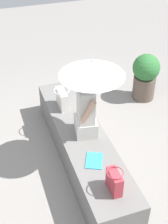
# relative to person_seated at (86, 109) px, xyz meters

# --- Properties ---
(ground_plane) EXTENTS (14.00, 14.00, 0.00)m
(ground_plane) POSITION_rel_person_seated_xyz_m (0.01, -0.05, -0.87)
(ground_plane) COLOR gray
(stone_bench) EXTENTS (2.77, 0.60, 0.49)m
(stone_bench) POSITION_rel_person_seated_xyz_m (0.01, -0.05, -0.63)
(stone_bench) COLOR slate
(stone_bench) RESTS_ON ground
(person_seated) EXTENTS (0.50, 0.33, 0.90)m
(person_seated) POSITION_rel_person_seated_xyz_m (0.00, 0.00, 0.00)
(person_seated) COLOR beige
(person_seated) RESTS_ON stone_bench
(parasol) EXTENTS (0.80, 0.80, 1.12)m
(parasol) POSITION_rel_person_seated_xyz_m (0.05, 0.06, 0.61)
(parasol) COLOR #B7B7BC
(parasol) RESTS_ON stone_bench
(handbag_black) EXTENTS (0.31, 0.23, 0.30)m
(handbag_black) POSITION_rel_person_seated_xyz_m (-0.67, -0.14, -0.24)
(handbag_black) COLOR silver
(handbag_black) RESTS_ON stone_bench
(tote_bag_canvas) EXTENTS (0.25, 0.19, 0.28)m
(tote_bag_canvas) POSITION_rel_person_seated_xyz_m (1.05, -0.03, -0.25)
(tote_bag_canvas) COLOR #B2333D
(tote_bag_canvas) RESTS_ON stone_bench
(magazine) EXTENTS (0.34, 0.30, 0.01)m
(magazine) POSITION_rel_person_seated_xyz_m (0.56, -0.08, -0.38)
(magazine) COLOR #339ED1
(magazine) RESTS_ON stone_bench
(planter_near) EXTENTS (0.48, 0.48, 0.86)m
(planter_near) POSITION_rel_person_seated_xyz_m (-1.16, 1.52, -0.41)
(planter_near) COLOR brown
(planter_near) RESTS_ON ground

